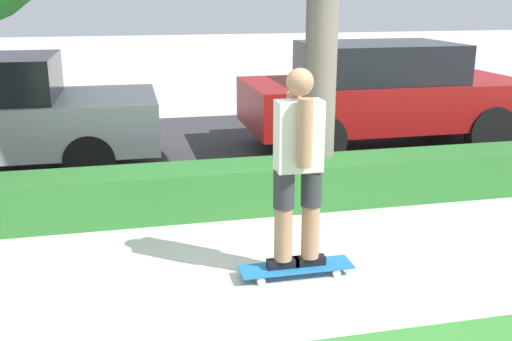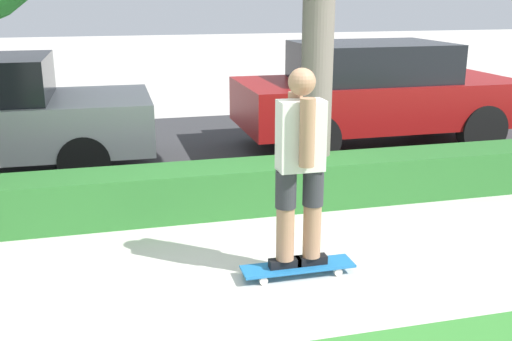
% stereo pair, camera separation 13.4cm
% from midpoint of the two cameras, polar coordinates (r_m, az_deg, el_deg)
% --- Properties ---
extents(ground_plane, '(60.00, 60.00, 0.00)m').
position_cam_midpoint_polar(ground_plane, '(4.96, -0.47, -10.14)').
color(ground_plane, beige).
extents(street_asphalt, '(12.63, 5.00, 0.01)m').
position_cam_midpoint_polar(street_asphalt, '(8.85, -7.06, 1.86)').
color(street_asphalt, '#38383A').
rests_on(street_asphalt, ground_plane).
extents(hedge_row, '(12.63, 0.60, 0.50)m').
position_cam_midpoint_polar(hedge_row, '(6.32, -3.99, -1.76)').
color(hedge_row, '#2D702D').
rests_on(hedge_row, ground_plane).
extents(skateboard, '(0.93, 0.24, 0.09)m').
position_cam_midpoint_polar(skateboard, '(4.97, 3.23, -9.17)').
color(skateboard, '#1E6BAD').
rests_on(skateboard, ground_plane).
extents(skater_person, '(0.49, 0.41, 1.61)m').
position_cam_midpoint_polar(skater_person, '(4.66, 3.40, 0.54)').
color(skater_person, black).
rests_on(skater_person, skateboard).
extents(parked_car_middle, '(4.11, 1.85, 1.55)m').
position_cam_midpoint_polar(parked_car_middle, '(9.10, 10.85, 7.31)').
color(parked_car_middle, maroon).
rests_on(parked_car_middle, ground_plane).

